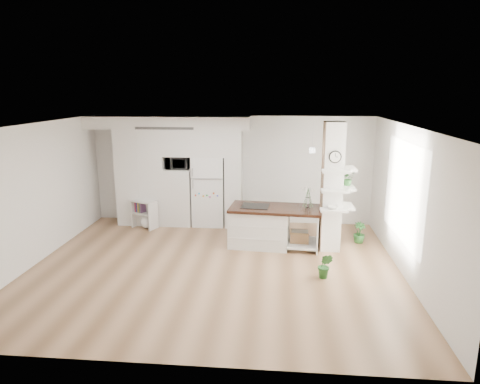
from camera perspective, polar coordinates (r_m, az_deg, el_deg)
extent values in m
cube|color=#A67D5A|center=(8.33, -3.42, -10.01)|extent=(7.00, 6.00, 0.01)
cube|color=white|center=(7.67, -3.71, 8.84)|extent=(7.00, 6.00, 0.04)
cube|color=silver|center=(10.80, -1.16, 2.98)|extent=(7.00, 0.04, 2.70)
cube|color=silver|center=(5.10, -8.70, -9.37)|extent=(7.00, 0.04, 2.70)
cube|color=silver|center=(9.10, -25.91, -0.38)|extent=(0.04, 6.00, 2.70)
cube|color=silver|center=(8.14, 21.60, -1.46)|extent=(0.04, 6.00, 2.70)
cube|color=silver|center=(10.98, -12.85, 2.01)|extent=(1.20, 0.65, 2.40)
cube|color=silver|center=(10.83, -8.06, -0.58)|extent=(0.65, 0.65, 1.42)
cube|color=silver|center=(10.59, -8.30, 6.60)|extent=(0.65, 0.65, 0.65)
cube|color=silver|center=(10.44, -4.26, 6.61)|extent=(0.85, 0.65, 0.65)
cube|color=silver|center=(10.50, -0.81, 1.84)|extent=(0.40, 0.65, 2.40)
cube|color=silver|center=(10.58, -9.62, 9.13)|extent=(4.00, 0.70, 0.30)
cube|color=#262626|center=(10.26, -10.08, 8.37)|extent=(1.40, 0.04, 0.06)
cube|color=white|center=(10.66, -4.14, 0.20)|extent=(0.78, 0.66, 1.75)
cube|color=#B2B2B7|center=(10.25, -4.49, 1.74)|extent=(0.78, 0.01, 0.03)
cube|color=silver|center=(9.04, 12.19, 0.60)|extent=(0.40, 0.40, 2.70)
cube|color=#A67B5C|center=(9.02, 10.87, 0.63)|extent=(0.02, 0.40, 2.70)
cube|color=#A67B5C|center=(9.24, 12.04, 0.89)|extent=(0.40, 0.02, 2.70)
cylinder|color=black|center=(8.72, 12.57, 4.60)|extent=(0.25, 0.03, 0.25)
cylinder|color=white|center=(8.70, 12.58, 4.58)|extent=(0.21, 0.01, 0.21)
plane|color=white|center=(8.38, 20.99, 0.05)|extent=(0.00, 2.40, 2.40)
cylinder|color=white|center=(7.81, 8.99, 4.50)|extent=(0.12, 0.12, 0.10)
cube|color=silver|center=(9.33, 2.61, -4.70)|extent=(1.33, 0.93, 0.81)
cube|color=silver|center=(9.36, 8.23, -6.72)|extent=(0.75, 0.88, 0.04)
cube|color=silver|center=(9.26, 10.31, -5.06)|extent=(0.10, 0.82, 0.81)
cube|color=#331A0F|center=(9.17, 4.75, -2.22)|extent=(2.01, 1.09, 0.06)
cube|color=black|center=(9.21, 2.05, -1.89)|extent=(0.62, 0.53, 0.01)
cube|color=#A5764F|center=(9.32, 7.96, -5.90)|extent=(0.41, 0.32, 0.24)
cylinder|color=white|center=(9.19, 9.04, -1.40)|extent=(0.12, 0.12, 0.22)
cube|color=silver|center=(10.94, -13.69, -2.68)|extent=(0.17, 0.32, 0.69)
cube|color=silver|center=(10.57, -11.51, -3.13)|extent=(0.17, 0.32, 0.69)
cube|color=silver|center=(10.66, -12.71, -1.19)|extent=(0.67, 0.55, 0.03)
cube|color=silver|center=(10.74, -12.62, -2.75)|extent=(0.64, 0.54, 0.03)
sphere|color=white|center=(10.75, -12.25, -3.88)|extent=(0.34, 0.34, 0.34)
imported|color=#276127|center=(7.93, 11.28, -9.62)|extent=(0.32, 0.29, 0.48)
imported|color=#276127|center=(9.87, 15.62, -5.25)|extent=(0.32, 0.32, 0.46)
imported|color=#2D2D2D|center=(10.61, -8.27, 3.86)|extent=(0.54, 0.37, 0.30)
imported|color=#276127|center=(9.15, 14.22, 1.76)|extent=(0.27, 0.23, 0.30)
imported|color=white|center=(8.83, 12.31, -2.03)|extent=(0.22, 0.22, 0.05)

